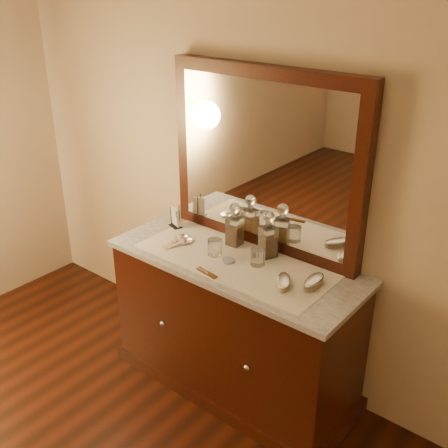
% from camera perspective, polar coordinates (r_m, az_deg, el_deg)
% --- Properties ---
extents(dresser_cabinet, '(1.40, 0.55, 0.82)m').
position_cam_1_polar(dresser_cabinet, '(3.17, 1.16, -10.75)').
color(dresser_cabinet, black).
rests_on(dresser_cabinet, floor).
extents(dresser_plinth, '(1.46, 0.59, 0.08)m').
position_cam_1_polar(dresser_plinth, '(3.40, 1.10, -15.80)').
color(dresser_plinth, black).
rests_on(dresser_plinth, floor).
extents(knob_left, '(0.04, 0.04, 0.04)m').
position_cam_1_polar(knob_left, '(3.14, -6.50, -10.43)').
color(knob_left, silver).
rests_on(knob_left, dresser_cabinet).
extents(knob_right, '(0.04, 0.04, 0.04)m').
position_cam_1_polar(knob_right, '(2.82, 2.45, -14.96)').
color(knob_right, silver).
rests_on(knob_right, dresser_cabinet).
extents(marble_top, '(1.44, 0.59, 0.03)m').
position_cam_1_polar(marble_top, '(2.94, 1.23, -4.03)').
color(marble_top, silver).
rests_on(marble_top, dresser_cabinet).
extents(mirror_frame, '(1.20, 0.08, 1.00)m').
position_cam_1_polar(mirror_frame, '(2.91, 4.31, 6.71)').
color(mirror_frame, black).
rests_on(mirror_frame, marble_top).
extents(mirror_glass, '(1.06, 0.01, 0.86)m').
position_cam_1_polar(mirror_glass, '(2.89, 3.91, 6.54)').
color(mirror_glass, white).
rests_on(mirror_glass, marble_top).
extents(lace_runner, '(1.10, 0.45, 0.00)m').
position_cam_1_polar(lace_runner, '(2.92, 0.99, -3.89)').
color(lace_runner, silver).
rests_on(lace_runner, marble_top).
extents(pin_dish, '(0.08, 0.08, 0.01)m').
position_cam_1_polar(pin_dish, '(2.90, 0.47, -3.88)').
color(pin_dish, white).
rests_on(pin_dish, lace_runner).
extents(comb, '(0.14, 0.05, 0.01)m').
position_cam_1_polar(comb, '(2.80, -1.84, -5.17)').
color(comb, brown).
rests_on(comb, lace_runner).
extents(napkin_rack, '(0.11, 0.09, 0.14)m').
position_cam_1_polar(napkin_rack, '(3.29, -5.17, 0.58)').
color(napkin_rack, black).
rests_on(napkin_rack, marble_top).
extents(decanter_left, '(0.08, 0.08, 0.26)m').
position_cam_1_polar(decanter_left, '(3.04, 1.13, -0.52)').
color(decanter_left, '#935715').
rests_on(decanter_left, lace_runner).
extents(decanter_right, '(0.11, 0.11, 0.27)m').
position_cam_1_polar(decanter_right, '(2.92, 4.72, -1.59)').
color(decanter_right, '#935715').
rests_on(decanter_right, lace_runner).
extents(brush_near, '(0.14, 0.17, 0.04)m').
position_cam_1_polar(brush_near, '(2.70, 6.29, -6.13)').
color(brush_near, '#927F59').
rests_on(brush_near, lace_runner).
extents(brush_far, '(0.09, 0.17, 0.05)m').
position_cam_1_polar(brush_far, '(2.72, 9.49, -6.05)').
color(brush_far, '#927F59').
rests_on(brush_far, lace_runner).
extents(hand_mirror_outer, '(0.08, 0.20, 0.02)m').
position_cam_1_polar(hand_mirror_outer, '(3.14, -4.71, -1.54)').
color(hand_mirror_outer, silver).
rests_on(hand_mirror_outer, lace_runner).
extents(hand_mirror_inner, '(0.10, 0.21, 0.02)m').
position_cam_1_polar(hand_mirror_inner, '(3.10, -4.32, -1.89)').
color(hand_mirror_inner, silver).
rests_on(hand_mirror_inner, lace_runner).
extents(tumblers, '(0.33, 0.14, 0.09)m').
position_cam_1_polar(tumblers, '(2.91, 1.27, -2.97)').
color(tumblers, white).
rests_on(tumblers, lace_runner).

